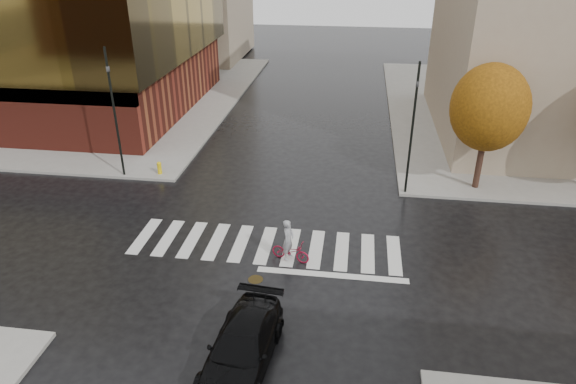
# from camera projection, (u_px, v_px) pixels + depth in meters

# --- Properties ---
(ground) EXTENTS (120.00, 120.00, 0.00)m
(ground) POSITION_uv_depth(u_px,v_px,m) (264.00, 251.00, 21.82)
(ground) COLOR black
(ground) RESTS_ON ground
(sidewalk_nw) EXTENTS (30.00, 30.00, 0.15)m
(sidewalk_nw) POSITION_uv_depth(u_px,v_px,m) (62.00, 94.00, 42.94)
(sidewalk_nw) COLOR gray
(sidewalk_nw) RESTS_ON ground
(crosswalk) EXTENTS (12.00, 3.00, 0.01)m
(crosswalk) POSITION_uv_depth(u_px,v_px,m) (266.00, 245.00, 22.26)
(crosswalk) COLOR silver
(crosswalk) RESTS_ON ground
(tree_ne_a) EXTENTS (3.80, 3.80, 6.50)m
(tree_ne_a) POSITION_uv_depth(u_px,v_px,m) (489.00, 108.00, 25.12)
(tree_ne_a) COLOR #331D16
(tree_ne_a) RESTS_ON sidewalk_ne
(sedan) EXTENTS (2.30, 4.80, 1.35)m
(sedan) POSITION_uv_depth(u_px,v_px,m) (242.00, 347.00, 15.85)
(sedan) COLOR black
(sedan) RESTS_ON ground
(cyclist) EXTENTS (1.73, 0.99, 1.86)m
(cyclist) POSITION_uv_depth(u_px,v_px,m) (290.00, 247.00, 20.97)
(cyclist) COLOR maroon
(cyclist) RESTS_ON ground
(traffic_light_nw) EXTENTS (0.21, 0.19, 6.95)m
(traffic_light_nw) POSITION_uv_depth(u_px,v_px,m) (114.00, 106.00, 26.67)
(traffic_light_nw) COLOR black
(traffic_light_nw) RESTS_ON sidewalk_nw
(traffic_light_ne) EXTENTS (0.18, 0.20, 6.71)m
(traffic_light_ne) POSITION_uv_depth(u_px,v_px,m) (413.00, 122.00, 24.85)
(traffic_light_ne) COLOR black
(traffic_light_ne) RESTS_ON sidewalk_ne
(fire_hydrant) EXTENTS (0.25, 0.25, 0.71)m
(fire_hydrant) POSITION_uv_depth(u_px,v_px,m) (159.00, 167.00, 28.37)
(fire_hydrant) COLOR yellow
(fire_hydrant) RESTS_ON sidewalk_nw
(manhole) EXTENTS (0.60, 0.60, 0.01)m
(manhole) POSITION_uv_depth(u_px,v_px,m) (256.00, 279.00, 20.05)
(manhole) COLOR #3F3216
(manhole) RESTS_ON ground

